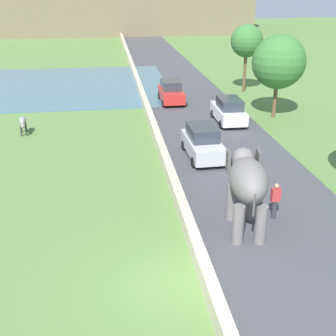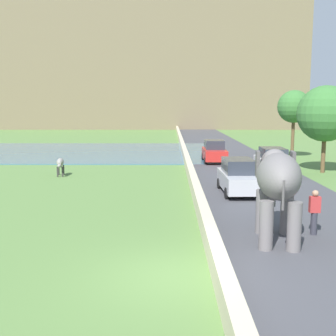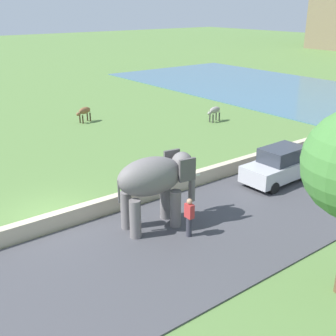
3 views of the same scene
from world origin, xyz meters
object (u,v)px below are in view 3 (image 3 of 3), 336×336
at_px(elephant, 156,180).
at_px(cow_brown, 84,111).
at_px(cow_grey, 214,111).
at_px(car_silver, 279,165).
at_px(person_beside_elephant, 189,217).

relative_size(elephant, cow_brown, 2.50).
height_order(elephant, cow_grey, elephant).
relative_size(car_silver, cow_brown, 2.84).
bearing_deg(car_silver, person_beside_elephant, -78.26).
distance_m(person_beside_elephant, car_silver, 7.23).
xyz_separation_m(elephant, cow_grey, (-10.61, 13.10, -1.20)).
bearing_deg(cow_grey, cow_brown, -126.35).
bearing_deg(elephant, cow_grey, 129.02).
height_order(car_silver, cow_brown, car_silver).
distance_m(car_silver, cow_grey, 11.93).
bearing_deg(cow_brown, car_silver, 8.22).
bearing_deg(car_silver, cow_grey, 152.48).
bearing_deg(person_beside_elephant, cow_brown, 165.21).
bearing_deg(elephant, person_beside_elephant, 19.60).
height_order(elephant, cow_brown, elephant).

